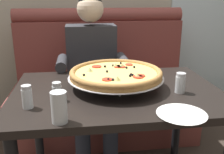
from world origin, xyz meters
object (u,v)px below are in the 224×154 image
(dining_table, at_px, (117,105))
(shaker_parmesan, at_px, (180,84))
(diner_main, at_px, (92,66))
(drinking_glass, at_px, (59,109))
(shaker_oregano, at_px, (57,93))
(booth_bench, at_px, (103,90))
(pizza, at_px, (115,74))
(shaker_pepper_flakes, at_px, (27,98))
(plate_near_left, at_px, (182,113))

(dining_table, bearing_deg, shaker_parmesan, -14.40)
(diner_main, distance_m, drinking_glass, 1.00)
(diner_main, relative_size, drinking_glass, 9.13)
(shaker_oregano, bearing_deg, booth_bench, 71.60)
(dining_table, xyz_separation_m, shaker_parmesan, (0.34, -0.09, 0.14))
(booth_bench, bearing_deg, pizza, -90.17)
(shaker_oregano, bearing_deg, diner_main, 72.91)
(drinking_glass, bearing_deg, booth_bench, 76.26)
(shaker_oregano, xyz_separation_m, shaker_pepper_flakes, (-0.14, -0.08, 0.01))
(shaker_pepper_flakes, distance_m, shaker_parmesan, 0.81)
(dining_table, bearing_deg, drinking_glass, -130.30)
(dining_table, height_order, plate_near_left, plate_near_left)
(pizza, bearing_deg, booth_bench, 89.83)
(booth_bench, bearing_deg, shaker_pepper_flakes, -113.51)
(shaker_parmesan, height_order, drinking_glass, drinking_glass)
(booth_bench, height_order, pizza, booth_bench)
(pizza, relative_size, shaker_oregano, 5.76)
(booth_bench, bearing_deg, plate_near_left, -78.84)
(drinking_glass, bearing_deg, plate_near_left, -0.06)
(booth_bench, relative_size, diner_main, 1.25)
(shaker_oregano, distance_m, shaker_pepper_flakes, 0.16)
(diner_main, bearing_deg, shaker_oregano, -107.09)
(diner_main, bearing_deg, drinking_glass, -101.40)
(booth_bench, bearing_deg, drinking_glass, -103.74)
(booth_bench, xyz_separation_m, plate_near_left, (0.25, -1.24, 0.34))
(shaker_pepper_flakes, bearing_deg, shaker_oregano, 29.83)
(shaker_pepper_flakes, xyz_separation_m, drinking_glass, (0.16, -0.17, 0.01))
(diner_main, xyz_separation_m, plate_near_left, (0.35, -0.98, 0.03))
(shaker_oregano, distance_m, shaker_parmesan, 0.67)
(plate_near_left, bearing_deg, diner_main, 109.82)
(shaker_oregano, height_order, plate_near_left, shaker_oregano)
(dining_table, distance_m, shaker_parmesan, 0.38)
(dining_table, bearing_deg, pizza, 92.92)
(diner_main, bearing_deg, dining_table, -80.19)
(plate_near_left, height_order, drinking_glass, drinking_glass)
(plate_near_left, xyz_separation_m, drinking_glass, (-0.55, 0.00, 0.05))
(booth_bench, relative_size, drinking_glass, 11.46)
(dining_table, bearing_deg, booth_bench, 90.00)
(booth_bench, xyz_separation_m, drinking_glass, (-0.30, -1.24, 0.39))
(pizza, height_order, shaker_pepper_flakes, pizza)
(diner_main, distance_m, shaker_parmesan, 0.84)
(shaker_parmesan, bearing_deg, shaker_oregano, -178.17)
(booth_bench, bearing_deg, dining_table, -90.00)
(shaker_pepper_flakes, xyz_separation_m, shaker_parmesan, (0.81, 0.10, -0.00))
(booth_bench, relative_size, plate_near_left, 6.87)
(shaker_oregano, bearing_deg, pizza, 25.64)
(pizza, distance_m, plate_near_left, 0.48)
(shaker_oregano, relative_size, drinking_glass, 0.70)
(pizza, xyz_separation_m, shaker_oregano, (-0.33, -0.16, -0.04))
(diner_main, bearing_deg, plate_near_left, -70.18)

